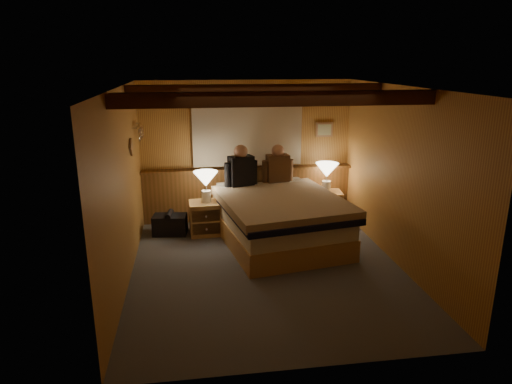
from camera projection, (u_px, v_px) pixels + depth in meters
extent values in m
plane|color=#4F535E|center=(267.00, 268.00, 6.17)|extent=(4.20, 4.20, 0.00)
plane|color=tan|center=(268.00, 87.00, 5.50)|extent=(4.20, 4.20, 0.00)
plane|color=gold|center=(247.00, 151.00, 7.83)|extent=(3.60, 0.00, 3.60)
plane|color=gold|center=(123.00, 189.00, 5.59)|extent=(0.00, 4.20, 4.20)
plane|color=gold|center=(400.00, 178.00, 6.09)|extent=(0.00, 4.20, 4.20)
plane|color=gold|center=(309.00, 247.00, 3.84)|extent=(3.60, 0.00, 3.60)
cube|color=brown|center=(248.00, 194.00, 7.99)|extent=(3.60, 0.12, 0.90)
cube|color=brown|center=(248.00, 169.00, 7.80)|extent=(3.60, 0.22, 0.04)
cylinder|color=#401C10|center=(247.00, 102.00, 7.52)|extent=(2.10, 0.05, 0.05)
sphere|color=#401C10|center=(183.00, 103.00, 7.37)|extent=(0.08, 0.08, 0.08)
sphere|color=#401C10|center=(309.00, 101.00, 7.66)|extent=(0.08, 0.08, 0.08)
cube|color=beige|center=(247.00, 135.00, 7.68)|extent=(1.85, 0.08, 1.05)
cube|color=#401C10|center=(278.00, 99.00, 4.96)|extent=(3.60, 0.15, 0.16)
cube|color=#401C10|center=(257.00, 90.00, 6.38)|extent=(3.60, 0.15, 0.16)
cylinder|color=silver|center=(138.00, 126.00, 6.96)|extent=(0.03, 0.55, 0.03)
torus|color=silver|center=(140.00, 135.00, 6.86)|extent=(0.01, 0.21, 0.21)
torus|color=silver|center=(141.00, 133.00, 7.08)|extent=(0.01, 0.21, 0.21)
cube|color=#A77A53|center=(324.00, 130.00, 7.90)|extent=(0.30, 0.03, 0.25)
cube|color=beige|center=(324.00, 130.00, 7.89)|extent=(0.24, 0.01, 0.19)
cube|color=tan|center=(278.00, 232.00, 7.04)|extent=(1.95, 2.38, 0.32)
cube|color=silver|center=(279.00, 214.00, 6.96)|extent=(1.90, 2.34, 0.26)
cube|color=black|center=(285.00, 210.00, 6.67)|extent=(1.94, 1.97, 0.09)
cube|color=#CD8F8D|center=(282.00, 202.00, 6.78)|extent=(2.01, 2.19, 0.13)
cube|color=silver|center=(238.00, 189.00, 7.54)|extent=(0.69, 0.47, 0.17)
cube|color=silver|center=(283.00, 185.00, 7.78)|extent=(0.69, 0.47, 0.17)
cube|color=tan|center=(205.00, 218.00, 7.34)|extent=(0.50, 0.46, 0.53)
cube|color=brown|center=(206.00, 216.00, 7.12)|extent=(0.44, 0.04, 0.19)
cube|color=brown|center=(206.00, 229.00, 7.18)|extent=(0.44, 0.04, 0.19)
cylinder|color=silver|center=(206.00, 216.00, 7.12)|extent=(0.03, 0.03, 0.03)
cylinder|color=silver|center=(206.00, 229.00, 7.18)|extent=(0.03, 0.03, 0.03)
cube|color=tan|center=(327.00, 206.00, 7.97)|extent=(0.51, 0.47, 0.52)
cube|color=brown|center=(330.00, 204.00, 7.75)|extent=(0.42, 0.06, 0.18)
cube|color=brown|center=(330.00, 215.00, 7.81)|extent=(0.42, 0.06, 0.18)
cylinder|color=silver|center=(330.00, 204.00, 7.75)|extent=(0.03, 0.03, 0.03)
cylinder|color=silver|center=(330.00, 215.00, 7.81)|extent=(0.03, 0.03, 0.03)
cylinder|color=white|center=(206.00, 196.00, 7.24)|extent=(0.15, 0.15, 0.19)
cylinder|color=silver|center=(206.00, 189.00, 7.20)|extent=(0.03, 0.03, 0.11)
cone|color=#F1E5BC|center=(206.00, 179.00, 7.16)|extent=(0.38, 0.38, 0.24)
cylinder|color=white|center=(326.00, 186.00, 7.86)|extent=(0.15, 0.15, 0.20)
cylinder|color=silver|center=(326.00, 179.00, 7.82)|extent=(0.03, 0.03, 0.11)
cone|color=#F1E5BC|center=(327.00, 170.00, 7.77)|extent=(0.39, 0.39, 0.24)
cube|color=black|center=(241.00, 172.00, 7.39)|extent=(0.44, 0.33, 0.51)
cylinder|color=black|center=(228.00, 176.00, 7.31)|extent=(0.12, 0.12, 0.41)
cylinder|color=black|center=(254.00, 173.00, 7.49)|extent=(0.12, 0.12, 0.41)
sphere|color=tan|center=(241.00, 152.00, 7.29)|extent=(0.23, 0.23, 0.23)
cube|color=#543621|center=(278.00, 169.00, 7.63)|extent=(0.39, 0.25, 0.48)
cylinder|color=#543621|center=(266.00, 172.00, 7.58)|extent=(0.12, 0.12, 0.39)
cylinder|color=#543621|center=(290.00, 171.00, 7.69)|extent=(0.12, 0.12, 0.39)
sphere|color=tan|center=(278.00, 151.00, 7.54)|extent=(0.21, 0.21, 0.21)
cube|color=black|center=(170.00, 225.00, 7.35)|extent=(0.57, 0.38, 0.32)
cylinder|color=black|center=(169.00, 214.00, 7.30)|extent=(0.12, 0.33, 0.08)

